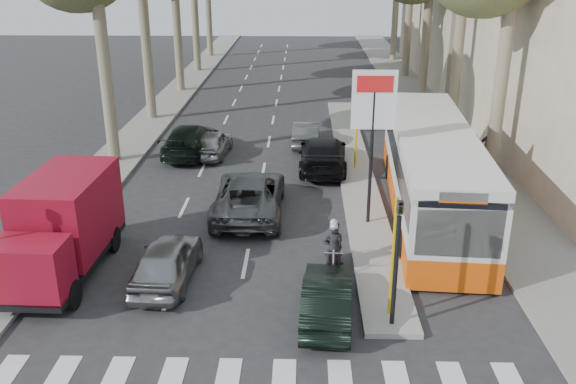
# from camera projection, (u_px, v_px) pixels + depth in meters

# --- Properties ---
(ground) EXTENTS (120.00, 120.00, 0.00)m
(ground) POSITION_uv_depth(u_px,v_px,m) (271.00, 297.00, 17.43)
(ground) COLOR #28282B
(ground) RESTS_ON ground
(sidewalk_right) EXTENTS (3.20, 70.00, 0.12)m
(sidewalk_right) POSITION_uv_depth(u_px,v_px,m) (419.00, 101.00, 40.48)
(sidewalk_right) COLOR gray
(sidewalk_right) RESTS_ON ground
(median_left) EXTENTS (2.40, 64.00, 0.12)m
(median_left) POSITION_uv_depth(u_px,v_px,m) (180.00, 90.00, 43.67)
(median_left) COLOR gray
(median_left) RESTS_ON ground
(traffic_island) EXTENTS (1.50, 26.00, 0.16)m
(traffic_island) POSITION_uv_depth(u_px,v_px,m) (355.00, 169.00, 27.56)
(traffic_island) COLOR gray
(traffic_island) RESTS_ON ground
(billboard) EXTENTS (1.50, 12.10, 5.60)m
(billboard) POSITION_uv_depth(u_px,v_px,m) (373.00, 126.00, 20.66)
(billboard) COLOR yellow
(billboard) RESTS_ON ground
(traffic_light_island) EXTENTS (0.16, 0.41, 3.60)m
(traffic_light_island) POSITION_uv_depth(u_px,v_px,m) (398.00, 243.00, 15.05)
(traffic_light_island) COLOR black
(traffic_light_island) RESTS_ON ground
(silver_hatchback) EXTENTS (1.76, 3.98, 1.33)m
(silver_hatchback) POSITION_uv_depth(u_px,v_px,m) (167.00, 261.00, 18.02)
(silver_hatchback) COLOR gray
(silver_hatchback) RESTS_ON ground
(dark_hatchback) EXTENTS (1.52, 3.77, 1.22)m
(dark_hatchback) POSITION_uv_depth(u_px,v_px,m) (327.00, 297.00, 16.24)
(dark_hatchback) COLOR black
(dark_hatchback) RESTS_ON ground
(queue_car_a) EXTENTS (2.51, 5.43, 1.51)m
(queue_car_a) POSITION_uv_depth(u_px,v_px,m) (249.00, 195.00, 22.77)
(queue_car_a) COLOR #44474B
(queue_car_a) RESTS_ON ground
(queue_car_b) EXTENTS (2.25, 5.20, 1.49)m
(queue_car_b) POSITION_uv_depth(u_px,v_px,m) (323.00, 153.00, 27.55)
(queue_car_b) COLOR black
(queue_car_b) RESTS_ON ground
(queue_car_c) EXTENTS (1.79, 3.80, 1.26)m
(queue_car_c) POSITION_uv_depth(u_px,v_px,m) (212.00, 143.00, 29.46)
(queue_car_c) COLOR gray
(queue_car_c) RESTS_ON ground
(queue_car_d) EXTENTS (1.40, 3.75, 1.22)m
(queue_car_d) POSITION_uv_depth(u_px,v_px,m) (306.00, 133.00, 31.15)
(queue_car_d) COLOR #4F5357
(queue_car_d) RESTS_ON ground
(queue_car_e) EXTENTS (2.33, 5.15, 1.46)m
(queue_car_e) POSITION_uv_depth(u_px,v_px,m) (190.00, 140.00, 29.63)
(queue_car_e) COLOR black
(queue_car_e) RESTS_ON ground
(red_truck) EXTENTS (2.25, 5.59, 2.95)m
(red_truck) POSITION_uv_depth(u_px,v_px,m) (63.00, 225.00, 18.24)
(red_truck) COLOR black
(red_truck) RESTS_ON ground
(city_bus) EXTENTS (3.57, 12.59, 3.27)m
(city_bus) POSITION_uv_depth(u_px,v_px,m) (431.00, 169.00, 22.59)
(city_bus) COLOR #E4520C
(city_bus) RESTS_ON ground
(motorcycle) EXTENTS (0.72, 1.96, 1.67)m
(motorcycle) POSITION_uv_depth(u_px,v_px,m) (333.00, 247.00, 18.70)
(motorcycle) COLOR black
(motorcycle) RESTS_ON ground
(pedestrian_near) EXTENTS (1.05, 1.10, 1.74)m
(pedestrian_near) POSITION_uv_depth(u_px,v_px,m) (489.00, 148.00, 27.55)
(pedestrian_near) COLOR #3A314A
(pedestrian_near) RESTS_ON sidewalk_right
(pedestrian_far) EXTENTS (1.19, 0.60, 1.79)m
(pedestrian_far) POSITION_uv_depth(u_px,v_px,m) (471.00, 154.00, 26.58)
(pedestrian_far) COLOR brown
(pedestrian_far) RESTS_ON sidewalk_right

